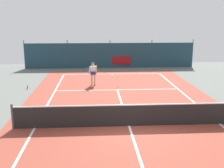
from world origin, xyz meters
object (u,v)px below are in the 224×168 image
tennis_net (129,115)px  parked_car (121,56)px  tennis_ball_midcourt (96,73)px  tennis_ball_near_player (118,86)px  tennis_player (93,72)px  water_bottle (27,87)px

tennis_net → parked_car: (1.22, 17.10, 0.33)m
tennis_ball_midcourt → parked_car: parked_car is taller
tennis_net → tennis_ball_near_player: (0.12, 7.26, -0.48)m
tennis_player → tennis_ball_near_player: 2.06m
tennis_ball_near_player → water_bottle: 6.17m
tennis_net → water_bottle: tennis_net is taller
tennis_net → tennis_ball_near_player: tennis_net is taller
tennis_player → parked_car: bearing=-101.0°
parked_car → water_bottle: bearing=57.9°
tennis_player → water_bottle: (-4.44, -0.81, -0.84)m
tennis_net → water_bottle: bearing=130.5°
tennis_ball_midcourt → parked_car: bearing=62.7°
tennis_ball_midcourt → tennis_net: bearing=-83.7°
tennis_player → tennis_ball_midcourt: bearing=-87.5°
tennis_net → tennis_player: (-1.61, 7.88, 0.45)m
tennis_ball_near_player → tennis_net: bearing=-90.9°
tennis_ball_midcourt → water_bottle: water_bottle is taller
tennis_net → parked_car: 17.15m
tennis_net → tennis_ball_midcourt: 12.20m
parked_car → water_bottle: parked_car is taller
tennis_net → tennis_player: tennis_player is taller
tennis_ball_near_player → tennis_player: bearing=160.0°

